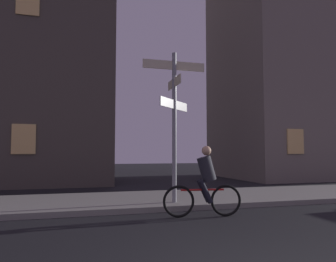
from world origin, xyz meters
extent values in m
cube|color=gray|center=(0.00, 6.33, 0.07)|extent=(40.00, 3.36, 0.14)
cylinder|color=gray|center=(0.32, 5.27, 2.16)|extent=(0.12, 0.12, 4.05)
cube|color=beige|center=(0.32, 5.27, 3.84)|extent=(1.75, 0.03, 0.24)
cube|color=beige|center=(0.32, 5.27, 3.36)|extent=(0.03, 1.11, 0.24)
cube|color=white|center=(0.32, 5.27, 2.76)|extent=(1.09, 1.09, 0.24)
torus|color=black|center=(0.02, 3.96, 0.36)|extent=(0.72, 0.16, 0.72)
torus|color=black|center=(1.10, 3.80, 0.36)|extent=(0.72, 0.16, 0.72)
cylinder|color=red|center=(0.56, 3.88, 0.61)|extent=(1.00, 0.18, 0.04)
cylinder|color=#26262D|center=(0.66, 3.87, 1.08)|extent=(0.49, 0.38, 0.61)
sphere|color=tan|center=(0.66, 3.87, 1.50)|extent=(0.22, 0.22, 0.22)
cylinder|color=black|center=(0.60, 3.79, 0.58)|extent=(0.35, 0.17, 0.55)
cylinder|color=black|center=(0.62, 3.96, 0.58)|extent=(0.35, 0.17, 0.55)
cube|color=#F2C672|center=(-4.23, 10.89, 2.00)|extent=(0.90, 0.06, 1.20)
cube|color=#F2C672|center=(-4.23, 10.89, 7.68)|extent=(0.90, 0.06, 1.20)
cube|color=slate|center=(11.26, 13.68, 8.13)|extent=(9.99, 6.93, 16.26)
cube|color=#F2C672|center=(7.93, 10.18, 2.00)|extent=(0.90, 0.06, 1.20)
camera|label=1|loc=(-2.24, -3.02, 1.45)|focal=34.50mm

